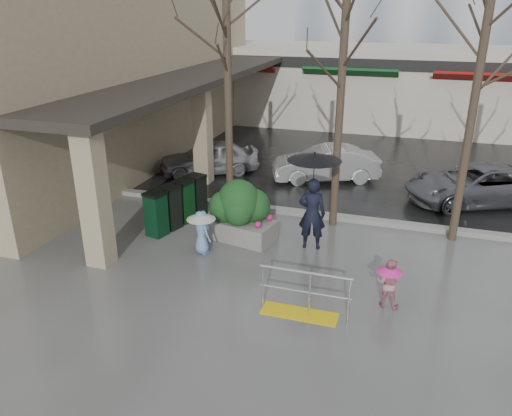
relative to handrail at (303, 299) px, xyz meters
The scene contains 20 objects.
ground 1.85m from the handrail, 138.58° to the left, with size 120.00×120.00×0.00m, color #51514F.
street_asphalt 23.24m from the handrail, 93.36° to the left, with size 120.00×36.00×0.01m, color black.
curb 5.38m from the handrail, 104.66° to the left, with size 120.00×0.30×0.15m, color gray.
near_building 14.32m from the handrail, 138.39° to the left, with size 6.00×18.00×8.00m, color tan.
canopy_slab 11.54m from the handrail, 123.81° to the left, with size 2.80×18.00×0.25m, color #2D2823.
pillar_front 5.48m from the handrail, behind, with size 0.55×0.55×3.50m, color tan.
pillar_back 9.02m from the handrail, 126.15° to the left, with size 0.55×0.55×3.50m, color tan.
storefront_row 19.25m from the handrail, 88.07° to the left, with size 34.00×6.74×4.00m.
handrail is the anchor object (origin of this frame).
tree_west 7.52m from the handrail, 124.99° to the left, with size 3.20×3.20×6.80m.
tree_midwest 6.83m from the handrail, 91.91° to the left, with size 3.20×3.20×7.00m.
tree_mideast 7.28m from the handrail, 56.81° to the left, with size 3.20×3.20×6.50m.
woman 3.36m from the handrail, 98.61° to the left, with size 1.38×1.38×2.63m.
child_pink 1.88m from the handrail, 28.45° to the left, with size 0.58×0.55×1.10m.
child_blue 3.69m from the handrail, 147.37° to the left, with size 0.75×0.75×1.17m.
planter 3.99m from the handrail, 128.37° to the left, with size 2.09×1.35×1.69m.
news_boxes 5.67m from the handrail, 142.55° to the left, with size 1.07×2.32×1.27m.
car_a 9.85m from the handrail, 123.73° to the left, with size 1.49×3.70×1.26m, color #A3A3A7.
car_b 8.80m from the handrail, 97.19° to the left, with size 1.33×3.82×1.26m, color silver.
car_c 8.87m from the handrail, 63.40° to the left, with size 2.09×4.53×1.26m, color slate.
Camera 1 is at (3.09, -9.86, 5.96)m, focal length 35.00 mm.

